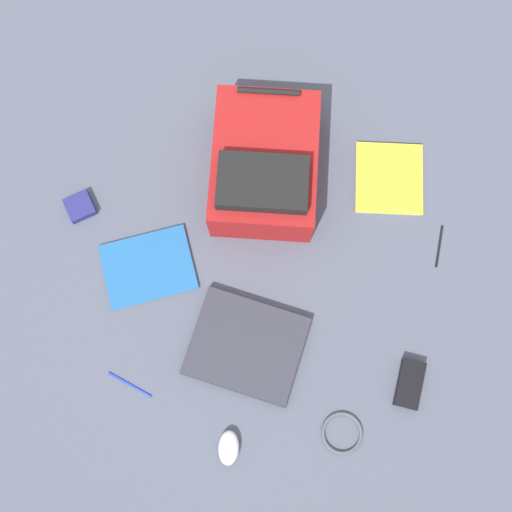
{
  "coord_description": "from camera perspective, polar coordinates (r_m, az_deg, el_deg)",
  "views": [
    {
      "loc": [
        0.1,
        -0.34,
        1.85
      ],
      "look_at": [
        0.02,
        0.05,
        0.02
      ],
      "focal_mm": 44.35,
      "sensor_mm": 36.0,
      "label": 1
    }
  ],
  "objects": [
    {
      "name": "book_blue",
      "position": [
        1.91,
        -9.68,
        -1.01
      ],
      "size": [
        0.32,
        0.3,
        0.01
      ],
      "color": "silver",
      "rests_on": "ground_plane"
    },
    {
      "name": "computer_mouse",
      "position": [
        1.84,
        -2.48,
        -16.9
      ],
      "size": [
        0.07,
        0.1,
        0.04
      ],
      "primitive_type": "ellipsoid",
      "rotation": [
        0.0,
        0.0,
        0.13
      ],
      "color": "silver",
      "rests_on": "ground_plane"
    },
    {
      "name": "laptop",
      "position": [
        1.84,
        -0.85,
        -8.12
      ],
      "size": [
        0.35,
        0.3,
        0.03
      ],
      "color": "#24242C",
      "rests_on": "ground_plane"
    },
    {
      "name": "pen_black",
      "position": [
        1.88,
        -11.31,
        -11.3
      ],
      "size": [
        0.14,
        0.05,
        0.01
      ],
      "primitive_type": "cylinder",
      "rotation": [
        1.57,
        0.0,
        4.41
      ],
      "color": "#1933B2",
      "rests_on": "ground_plane"
    },
    {
      "name": "backpack",
      "position": [
        1.87,
        0.74,
        8.08
      ],
      "size": [
        0.35,
        0.44,
        0.22
      ],
      "color": "maroon",
      "rests_on": "ground_plane"
    },
    {
      "name": "earbud_pouch",
      "position": [
        1.99,
        -15.6,
        4.3
      ],
      "size": [
        0.11,
        0.11,
        0.03
      ],
      "primitive_type": "cube",
      "rotation": [
        0.0,
        0.0,
        3.78
      ],
      "color": "navy",
      "rests_on": "ground_plane"
    },
    {
      "name": "ground_plane",
      "position": [
        1.88,
        -1.01,
        -1.43
      ],
      "size": [
        3.89,
        3.89,
        0.0
      ],
      "primitive_type": "plane",
      "color": "#4C5160"
    },
    {
      "name": "power_brick",
      "position": [
        1.89,
        13.69,
        -11.15
      ],
      "size": [
        0.07,
        0.14,
        0.03
      ],
      "primitive_type": "cube",
      "rotation": [
        0.0,
        0.0,
        -0.06
      ],
      "color": "black",
      "rests_on": "ground_plane"
    },
    {
      "name": "cable_coil",
      "position": [
        1.87,
        7.76,
        -15.55
      ],
      "size": [
        0.12,
        0.12,
        0.01
      ],
      "primitive_type": "torus",
      "color": "#4C4C51",
      "rests_on": "ground_plane"
    },
    {
      "name": "book_comic",
      "position": [
        1.99,
        11.89,
        6.82
      ],
      "size": [
        0.23,
        0.25,
        0.02
      ],
      "color": "silver",
      "rests_on": "ground_plane"
    },
    {
      "name": "pen_blue",
      "position": [
        1.97,
        16.23,
        0.86
      ],
      "size": [
        0.01,
        0.13,
        0.01
      ],
      "primitive_type": "cylinder",
      "rotation": [
        1.57,
        0.0,
        -0.01
      ],
      "color": "black",
      "rests_on": "ground_plane"
    }
  ]
}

